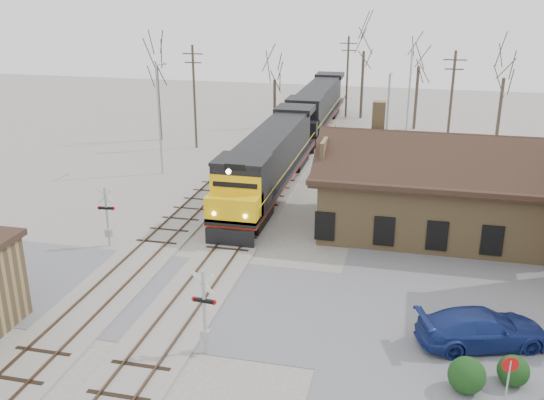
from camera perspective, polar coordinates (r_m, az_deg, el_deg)
The scene contains 24 objects.
ground at distance 31.05m, azimuth -7.55°, elevation -9.19°, with size 140.00×140.00×0.00m, color #A8A398.
road at distance 31.04m, azimuth -7.55°, elevation -9.17°, with size 60.00×9.00×0.03m, color slate.
track_main at distance 44.13m, azimuth -0.79°, elevation -0.02°, with size 3.40×90.00×0.24m.
track_siding at distance 45.37m, azimuth -6.32°, elevation 0.42°, with size 3.40×90.00×0.24m.
depot at distance 39.41m, azimuth 15.27°, elevation 0.44°, with size 15.20×9.31×7.90m.
locomotive_lead at distance 44.94m, azimuth -0.29°, elevation 3.64°, with size 3.23×21.65×4.81m.
locomotive_trailing at distance 65.90m, azimuth 4.20°, elevation 8.72°, with size 3.23×21.65×4.55m.
crossbuck_near at distance 25.88m, azimuth -6.36°, elevation -10.74°, with size 1.11×0.29×3.90m.
crossbuck_far at distance 37.30m, azimuth -15.25°, elevation -1.68°, with size 1.07×0.28×3.73m.
do_not_enter_sign at distance 24.62m, azimuth 21.43°, elevation -14.84°, with size 0.62×0.20×2.12m.
parked_car at distance 28.30m, azimuth 19.16°, elevation -11.35°, with size 2.30×5.66×1.64m, color navy.
hedge_a at distance 25.31m, azimuth 17.86°, elevation -15.43°, with size 1.44×1.44×1.44m, color black.
hedge_b at distance 26.34m, azimuth 21.76°, elevation -14.71°, with size 1.24×1.24×1.24m, color black.
streetlight_a at distance 50.41m, azimuth -10.54°, elevation 8.00°, with size 0.25×2.04×9.00m.
streetlight_b at distance 49.96m, azimuth 10.80°, elevation 7.47°, with size 0.25×2.04×8.31m.
streetlight_c at distance 63.54m, azimuth 12.81°, elevation 10.12°, with size 0.25×2.04×8.85m.
utility_pole_a at distance 58.38m, azimuth -7.32°, elevation 9.76°, with size 2.00×0.24×9.70m.
utility_pole_b at distance 72.61m, azimuth 7.10°, elevation 11.54°, with size 2.00×0.24×9.38m.
utility_pole_c at distance 56.85m, azimuth 16.48°, elevation 8.77°, with size 2.00×0.24×9.54m.
tree_a at distance 61.67m, azimuth -10.89°, elevation 13.35°, with size 4.90×4.90×12.00m.
tree_b at distance 66.63m, azimuth 0.25°, elevation 12.00°, with size 3.50×3.50×8.58m.
tree_c at distance 72.06m, azimuth 8.69°, elevation 14.70°, with size 5.17×5.17×12.67m.
tree_d at distance 67.42m, azimuth 13.72°, elevation 13.06°, with size 4.50×4.50×11.02m.
tree_e at distance 62.37m, azimuth 21.11°, elevation 11.65°, with size 4.38×4.38×10.74m.
Camera 1 is at (10.07, -25.35, 14.84)m, focal length 40.00 mm.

